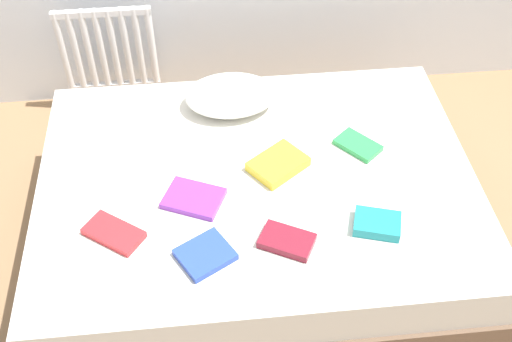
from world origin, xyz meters
The scene contains 11 objects.
ground_plane centered at (0.00, 0.00, 0.00)m, with size 8.00×8.00×0.00m, color #93704C.
bed centered at (0.00, 0.00, 0.25)m, with size 2.00×1.50×0.50m.
radiator centered at (-0.75, 1.20, 0.41)m, with size 0.55×0.04×0.54m.
pillow centered at (-0.08, 0.50, 0.57)m, with size 0.45×0.33×0.14m, color white.
textbook_blue centered at (-0.25, -0.43, 0.52)m, with size 0.20×0.18×0.03m, color #2847B7.
textbook_teal centered at (0.46, -0.35, 0.52)m, with size 0.19×0.14×0.05m, color teal.
textbook_green centered at (0.49, 0.14, 0.51)m, with size 0.20×0.13×0.03m, color green.
textbook_yellow centered at (0.10, 0.04, 0.52)m, with size 0.24×0.18×0.05m, color yellow.
textbook_maroon centered at (0.08, -0.40, 0.52)m, with size 0.21×0.13×0.04m, color maroon.
textbook_red centered at (-0.62, -0.28, 0.52)m, with size 0.24×0.13×0.03m, color red.
textbook_purple centered at (-0.29, -0.12, 0.51)m, with size 0.24×0.18×0.03m, color purple.
Camera 1 is at (-0.21, -1.96, 2.52)m, focal length 44.01 mm.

